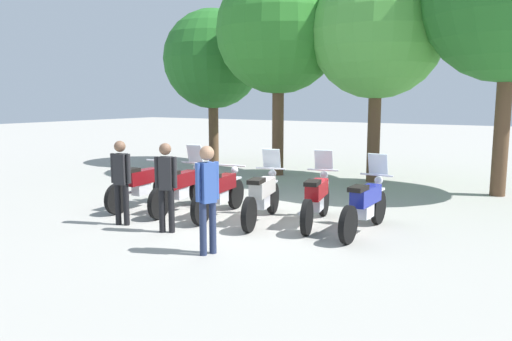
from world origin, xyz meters
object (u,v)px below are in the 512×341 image
motorcycle_4 (317,197)px  motorcycle_5 (365,204)px  person_2 (121,177)px  motorcycle_0 (142,184)px  motorcycle_1 (181,187)px  person_0 (166,181)px  tree_2 (377,32)px  tree_1 (279,31)px  motorcycle_2 (220,192)px  motorcycle_3 (262,195)px  person_1 (207,192)px  tree_0 (213,60)px

motorcycle_4 → motorcycle_5: 1.00m
motorcycle_5 → person_2: bearing=115.1°
motorcycle_0 → person_2: size_ratio=1.37×
motorcycle_1 → person_0: (0.92, -1.48, 0.41)m
tree_2 → tree_1: bearing=-173.7°
motorcycle_2 → motorcycle_3: motorcycle_3 is taller
person_1 → tree_0: size_ratio=0.30×
motorcycle_0 → motorcycle_5: size_ratio=1.00×
tree_1 → tree_2: (2.95, 0.33, -0.18)m
motorcycle_4 → person_2: (-3.10, -1.98, 0.41)m
motorcycle_0 → motorcycle_1: size_ratio=1.00×
person_2 → tree_0: 9.50m
motorcycle_2 → motorcycle_5: bearing=-92.7°
motorcycle_1 → motorcycle_4: size_ratio=1.01×
motorcycle_5 → tree_2: tree_2 is taller
motorcycle_3 → tree_1: (-2.66, 5.39, 3.88)m
motorcycle_3 → person_2: size_ratio=1.34×
person_1 → motorcycle_1: bearing=160.6°
motorcycle_0 → motorcycle_4: bearing=-85.7°
motorcycle_0 → tree_2: bearing=-33.1°
motorcycle_2 → tree_2: bearing=-21.2°
motorcycle_3 → person_1: person_1 is taller
motorcycle_4 → motorcycle_5: (0.99, -0.09, 0.00)m
person_2 → motorcycle_3: bearing=108.5°
motorcycle_1 → person_1: person_1 is taller
person_2 → tree_1: size_ratio=0.25×
person_0 → tree_0: 9.96m
person_0 → tree_2: tree_2 is taller
motorcycle_0 → tree_0: size_ratio=0.40×
motorcycle_4 → person_1: 2.69m
person_0 → motorcycle_1: bearing=3.2°
motorcycle_5 → tree_0: size_ratio=0.40×
tree_2 → person_2: bearing=-108.2°
motorcycle_5 → motorcycle_4: bearing=85.0°
person_0 → person_2: size_ratio=1.00×
tree_0 → tree_2: tree_2 is taller
motorcycle_2 → tree_0: size_ratio=0.39×
motorcycle_1 → motorcycle_3: 1.97m
motorcycle_5 → motorcycle_1: bearing=95.8°
person_1 → motorcycle_5: bearing=79.5°
motorcycle_2 → person_0: bearing=169.0°
person_1 → tree_0: bearing=148.8°
motorcycle_3 → tree_1: bearing=12.6°
person_1 → motorcycle_0: bearing=172.2°
motorcycle_2 → tree_0: 8.93m
motorcycle_1 → tree_2: size_ratio=0.36×
tree_0 → tree_2: size_ratio=0.91×
motorcycle_2 → tree_2: size_ratio=0.36×
motorcycle_3 → motorcycle_5: bearing=-96.0°
tree_1 → tree_2: tree_1 is taller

